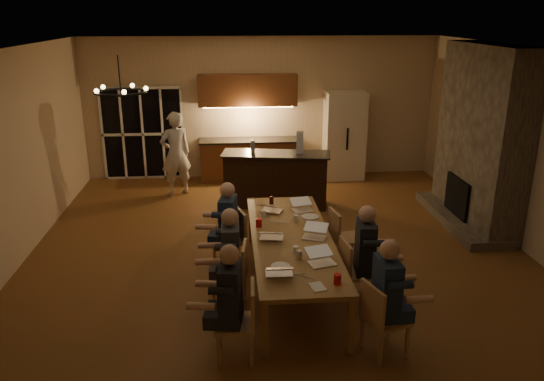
{
  "coord_description": "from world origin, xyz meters",
  "views": [
    {
      "loc": [
        -0.75,
        -7.61,
        3.71
      ],
      "look_at": [
        -0.09,
        0.3,
        1.02
      ],
      "focal_mm": 35.0,
      "sensor_mm": 36.0,
      "label": 1
    }
  ],
  "objects_px": {
    "chair_right_mid": "(359,271)",
    "person_left_far": "(228,227)",
    "chair_right_near": "(386,318)",
    "redcup_near": "(337,279)",
    "plate_left": "(280,267)",
    "laptop_e": "(272,204)",
    "can_cola": "(271,200)",
    "dining_table": "(291,262)",
    "chair_right_far": "(346,238)",
    "laptop_f": "(303,204)",
    "laptop_a": "(279,265)",
    "person_right_mid": "(365,256)",
    "chandelier": "(121,92)",
    "person_left_near": "(231,303)",
    "plate_far": "(310,217)",
    "mug_front": "(296,250)",
    "bar_island": "(276,179)",
    "chair_left_far": "(229,240)",
    "mug_mid": "(296,218)",
    "laptop_b": "(322,256)",
    "laptop_d": "(314,231)",
    "can_silver": "(299,255)",
    "plate_near": "(320,254)",
    "laptop_c": "(272,230)",
    "chair_left_near": "(235,322)",
    "bar_blender": "(300,142)",
    "person_left_mid": "(231,259)",
    "refrigerator": "(344,136)",
    "person_right_near": "(386,297)",
    "mug_back": "(264,214)",
    "bar_bottle": "(253,146)",
    "standing_person": "(176,154)",
    "chair_left_mid": "(229,276)"
  },
  "relations": [
    {
      "from": "person_left_near",
      "to": "plate_far",
      "type": "xyz_separation_m",
      "value": [
        1.23,
        2.29,
        0.07
      ]
    },
    {
      "from": "chair_right_near",
      "to": "redcup_near",
      "type": "height_order",
      "value": "chair_right_near"
    },
    {
      "from": "redcup_near",
      "to": "chandelier",
      "type": "bearing_deg",
      "value": 149.31
    },
    {
      "from": "bar_blender",
      "to": "laptop_e",
      "type": "bearing_deg",
      "value": -100.65
    },
    {
      "from": "bar_island",
      "to": "can_silver",
      "type": "relative_size",
      "value": 17.54
    },
    {
      "from": "laptop_c",
      "to": "laptop_f",
      "type": "bearing_deg",
      "value": -109.41
    },
    {
      "from": "dining_table",
      "to": "laptop_a",
      "type": "bearing_deg",
      "value": -104.67
    },
    {
      "from": "chair_left_near",
      "to": "mug_mid",
      "type": "bearing_deg",
      "value": 158.58
    },
    {
      "from": "chair_left_near",
      "to": "chair_left_far",
      "type": "bearing_deg",
      "value": -176.11
    },
    {
      "from": "chandelier",
      "to": "mug_front",
      "type": "xyz_separation_m",
      "value": [
        2.16,
        -0.67,
        -1.95
      ]
    },
    {
      "from": "bar_island",
      "to": "person_left_mid",
      "type": "xyz_separation_m",
      "value": [
        -0.93,
        -3.81,
        0.15
      ]
    },
    {
      "from": "chair_left_far",
      "to": "mug_mid",
      "type": "height_order",
      "value": "chair_left_far"
    },
    {
      "from": "laptop_d",
      "to": "mug_front",
      "type": "bearing_deg",
      "value": -101.94
    },
    {
      "from": "mug_mid",
      "to": "person_left_far",
      "type": "bearing_deg",
      "value": 179.57
    },
    {
      "from": "laptop_f",
      "to": "plate_far",
      "type": "relative_size",
      "value": 1.23
    },
    {
      "from": "person_right_mid",
      "to": "chandelier",
      "type": "height_order",
      "value": "chandelier"
    },
    {
      "from": "plate_left",
      "to": "laptop_e",
      "type": "bearing_deg",
      "value": 88.39
    },
    {
      "from": "mug_mid",
      "to": "can_cola",
      "type": "xyz_separation_m",
      "value": [
        -0.3,
        0.8,
        0.01
      ]
    },
    {
      "from": "person_left_far",
      "to": "laptop_a",
      "type": "bearing_deg",
      "value": 30.21
    },
    {
      "from": "standing_person",
      "to": "chair_left_near",
      "type": "bearing_deg",
      "value": 76.58
    },
    {
      "from": "plate_near",
      "to": "bar_bottle",
      "type": "distance_m",
      "value": 4.11
    },
    {
      "from": "plate_left",
      "to": "chair_left_far",
      "type": "bearing_deg",
      "value": 111.87
    },
    {
      "from": "laptop_a",
      "to": "chair_right_near",
      "type": "bearing_deg",
      "value": 153.97
    },
    {
      "from": "laptop_c",
      "to": "plate_far",
      "type": "bearing_deg",
      "value": -121.28
    },
    {
      "from": "person_left_near",
      "to": "can_cola",
      "type": "bearing_deg",
      "value": 175.37
    },
    {
      "from": "chair_right_mid",
      "to": "can_cola",
      "type": "distance_m",
      "value": 2.15
    },
    {
      "from": "person_right_near",
      "to": "plate_near",
      "type": "distance_m",
      "value": 1.16
    },
    {
      "from": "person_left_mid",
      "to": "can_cola",
      "type": "relative_size",
      "value": 11.5
    },
    {
      "from": "refrigerator",
      "to": "plate_left",
      "type": "xyz_separation_m",
      "value": [
        -2.06,
        -5.98,
        -0.24
      ]
    },
    {
      "from": "laptop_a",
      "to": "laptop_e",
      "type": "xyz_separation_m",
      "value": [
        0.09,
        2.08,
        0.0
      ]
    },
    {
      "from": "bar_island",
      "to": "bar_bottle",
      "type": "height_order",
      "value": "bar_bottle"
    },
    {
      "from": "chair_left_mid",
      "to": "person_left_mid",
      "type": "bearing_deg",
      "value": 76.32
    },
    {
      "from": "chair_right_mid",
      "to": "mug_mid",
      "type": "height_order",
      "value": "chair_right_mid"
    },
    {
      "from": "plate_far",
      "to": "laptop_a",
      "type": "bearing_deg",
      "value": -109.99
    },
    {
      "from": "chair_right_mid",
      "to": "person_left_far",
      "type": "height_order",
      "value": "person_left_far"
    },
    {
      "from": "plate_near",
      "to": "mug_mid",
      "type": "bearing_deg",
      "value": 97.72
    },
    {
      "from": "bar_island",
      "to": "chair_left_far",
      "type": "xyz_separation_m",
      "value": [
        -0.96,
        -2.65,
        -0.1
      ]
    },
    {
      "from": "laptop_d",
      "to": "redcup_near",
      "type": "distance_m",
      "value": 1.3
    },
    {
      "from": "bar_blender",
      "to": "person_right_mid",
      "type": "bearing_deg",
      "value": -77.45
    },
    {
      "from": "chair_right_near",
      "to": "mug_front",
      "type": "height_order",
      "value": "chair_right_near"
    },
    {
      "from": "dining_table",
      "to": "chair_right_far",
      "type": "relative_size",
      "value": 3.73
    },
    {
      "from": "person_left_far",
      "to": "laptop_f",
      "type": "xyz_separation_m",
      "value": [
        1.16,
        0.41,
        0.17
      ]
    },
    {
      "from": "laptop_a",
      "to": "redcup_near",
      "type": "height_order",
      "value": "laptop_a"
    },
    {
      "from": "laptop_f",
      "to": "mug_back",
      "type": "bearing_deg",
      "value": -174.71
    },
    {
      "from": "person_left_mid",
      "to": "mug_back",
      "type": "height_order",
      "value": "person_left_mid"
    },
    {
      "from": "person_right_mid",
      "to": "laptop_e",
      "type": "bearing_deg",
      "value": 40.6
    },
    {
      "from": "chair_right_near",
      "to": "person_left_near",
      "type": "relative_size",
      "value": 0.64
    },
    {
      "from": "person_left_far",
      "to": "mug_mid",
      "type": "bearing_deg",
      "value": 99.88
    },
    {
      "from": "redcup_near",
      "to": "plate_far",
      "type": "height_order",
      "value": "redcup_near"
    },
    {
      "from": "dining_table",
      "to": "laptop_b",
      "type": "height_order",
      "value": "laptop_b"
    }
  ]
}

